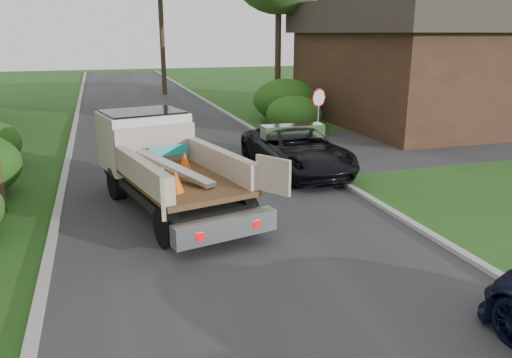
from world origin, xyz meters
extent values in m
plane|color=#214B15|center=(0.00, 0.00, 0.00)|extent=(120.00, 120.00, 0.00)
cube|color=#28282B|center=(0.00, 10.00, 0.00)|extent=(8.00, 90.00, 0.02)
cube|color=#28282B|center=(12.00, 9.00, 0.01)|extent=(16.00, 7.00, 0.02)
cube|color=#9E9E99|center=(-4.10, 10.00, 0.06)|extent=(0.20, 90.00, 0.12)
cube|color=#9E9E99|center=(4.10, 10.00, 0.06)|extent=(0.20, 90.00, 0.12)
cylinder|color=slate|center=(5.20, 9.00, 1.00)|extent=(0.06, 0.06, 2.00)
cylinder|color=#B20A0A|center=(5.20, 9.00, 2.10)|extent=(0.71, 0.32, 0.76)
cube|color=#3A2217|center=(13.00, 14.00, 2.25)|extent=(9.00, 12.00, 4.50)
cube|color=#332B26|center=(13.00, 14.00, 5.30)|extent=(9.72, 12.96, 1.60)
ellipsoid|color=#19440F|center=(5.80, 13.00, 0.85)|extent=(2.60, 2.60, 1.70)
ellipsoid|color=#19440F|center=(6.50, 16.00, 1.10)|extent=(3.38, 3.38, 2.21)
cylinder|color=#2D2119|center=(7.50, 20.00, 4.25)|extent=(0.36, 0.36, 8.50)
cylinder|color=#2D2119|center=(2.00, 30.00, 5.50)|extent=(0.36, 0.36, 11.00)
cylinder|color=black|center=(-2.57, 5.26, 0.46)|extent=(0.51, 0.96, 0.92)
cylinder|color=black|center=(-0.69, 5.71, 0.46)|extent=(0.51, 0.96, 0.92)
cylinder|color=black|center=(-1.68, 1.50, 0.46)|extent=(0.51, 0.96, 0.92)
cylinder|color=black|center=(0.20, 1.95, 0.46)|extent=(0.51, 0.96, 0.92)
cube|color=black|center=(-1.21, 3.70, 0.63)|extent=(3.34, 6.21, 0.24)
cube|color=silver|center=(-1.70, 5.78, 1.53)|extent=(2.60, 2.30, 1.58)
cube|color=black|center=(-1.70, 5.78, 2.08)|extent=(2.42, 2.11, 0.56)
cube|color=#472D19|center=(-1.04, 3.01, 1.02)|extent=(3.02, 4.08, 0.12)
cube|color=beige|center=(-1.47, 4.79, 1.58)|extent=(2.20, 0.62, 1.02)
cube|color=beige|center=(-2.03, 2.78, 1.37)|extent=(1.05, 3.42, 0.61)
cube|color=beige|center=(-0.05, 3.25, 1.37)|extent=(1.05, 3.42, 0.61)
cube|color=silver|center=(-0.54, 0.89, 0.56)|extent=(2.36, 0.89, 0.46)
cube|color=#B20505|center=(-1.14, 0.55, 0.56)|extent=(0.17, 0.08, 0.16)
cube|color=#B20505|center=(0.15, 0.86, 0.56)|extent=(0.17, 0.08, 0.16)
cube|color=beige|center=(-1.81, 0.74, 1.47)|extent=(0.19, 0.92, 0.81)
cube|color=beige|center=(0.66, 1.33, 1.47)|extent=(0.57, 0.81, 0.81)
cube|color=silver|center=(-1.26, 3.06, 1.36)|extent=(1.63, 2.41, 0.47)
cone|color=#F2590A|center=(-1.37, 1.99, 1.33)|extent=(0.44, 0.44, 0.51)
cone|color=#F2590A|center=(-0.89, 3.68, 1.33)|extent=(0.44, 0.44, 0.51)
cube|color=#148C84|center=(-1.16, 4.60, 1.43)|extent=(1.11, 0.35, 0.29)
imported|color=black|center=(3.30, 6.48, 0.74)|extent=(2.59, 5.41, 1.49)
camera|label=1|loc=(-2.84, -8.59, 4.46)|focal=35.00mm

